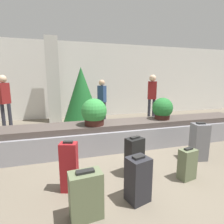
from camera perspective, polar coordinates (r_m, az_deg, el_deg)
ground_plane at (r=3.35m, az=6.11°, el=-18.79°), size 18.00×18.00×0.00m
back_wall at (r=7.88m, az=-7.94°, el=10.16°), size 18.00×0.06×3.20m
carousel at (r=4.29m, az=-0.00°, el=-7.59°), size 7.55×0.87×0.63m
pillar at (r=7.15m, az=-18.59°, el=9.69°), size 0.46×0.46×3.20m
suitcase_0 at (r=2.31m, az=-8.52°, el=-25.24°), size 0.40×0.26×0.61m
suitcase_1 at (r=4.06m, az=26.56°, el=-8.66°), size 0.34×0.31×0.79m
suitcase_2 at (r=3.27m, az=23.36°, el=-15.35°), size 0.30×0.23×0.54m
suitcase_3 at (r=2.76m, az=-13.79°, el=-17.06°), size 0.28×0.23×0.78m
suitcase_4 at (r=3.14m, az=7.33°, el=-14.15°), size 0.34×0.28×0.69m
suitcase_5 at (r=2.55m, az=8.46°, el=-20.91°), size 0.34×0.32×0.65m
potted_plant_0 at (r=3.92m, az=-5.87°, el=-0.20°), size 0.57×0.57×0.60m
potted_plant_1 at (r=4.68m, az=16.14°, el=0.98°), size 0.52×0.52×0.56m
traveler_0 at (r=6.72m, az=-31.69°, el=4.22°), size 0.34×0.36×1.79m
traveler_1 at (r=7.08m, az=12.93°, el=6.01°), size 0.36×0.28×1.83m
traveler_2 at (r=6.79m, az=-3.31°, el=4.89°), size 0.33×0.37×1.64m
decorated_tree at (r=5.81m, az=-9.90°, el=5.13°), size 1.28×1.28×2.04m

